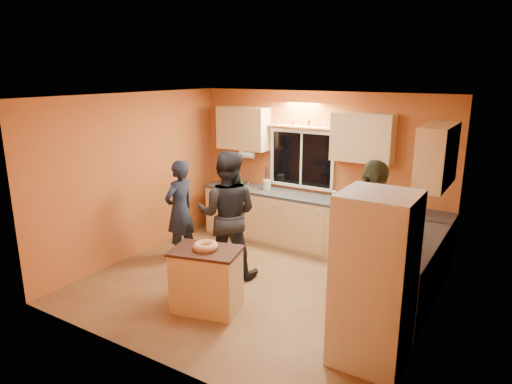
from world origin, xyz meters
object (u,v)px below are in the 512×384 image
Objects in this scene: island at (207,279)px; person_center at (227,214)px; refrigerator at (374,280)px; person_left at (180,210)px; person_right at (369,237)px.

island is 1.17m from person_center.
refrigerator is 1.90× the size of island.
person_left is 3.07m from person_right.
island is 2.07m from person_right.
island is at bearing -178.32° from refrigerator.
island is 1.81m from person_left.
person_left is at bearing 163.08° from refrigerator.
person_right reaches higher than person_center.
island is (-2.07, -0.06, -0.49)m from refrigerator.
island is at bearing 54.37° from person_left.
person_right is (3.06, -0.03, 0.16)m from person_left.
person_center is 2.05m from person_right.
person_left is 0.83× the size of person_right.
person_center is 0.97× the size of person_right.
person_right is (1.68, 1.08, 0.55)m from island.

